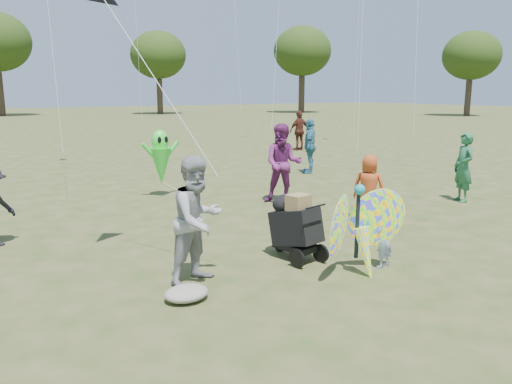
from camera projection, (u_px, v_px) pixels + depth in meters
ground at (324, 283)px, 7.19m from camera, size 160.00×160.00×0.00m
child_girl at (384, 238)px, 7.74m from camera, size 0.38×0.29×0.93m
adult_man at (198, 220)px, 7.06m from camera, size 1.06×0.93×1.84m
grey_bag at (186, 293)px, 6.57m from camera, size 0.60×0.49×0.19m
crowd_a at (369, 188)px, 10.52m from camera, size 0.75×0.82×1.40m
crowd_c at (310, 146)px, 16.55m from camera, size 1.06×1.06×1.80m
crowd_e at (283, 164)px, 12.17m from camera, size 1.19×1.16×1.93m
crowd_f at (463, 167)px, 12.27m from camera, size 0.63×0.74×1.72m
crowd_h at (299, 131)px, 22.83m from camera, size 1.07×0.46×1.81m
jogging_stroller at (294, 222)px, 8.11m from camera, size 0.60×1.10×1.09m
butterfly_kite at (361, 232)px, 7.37m from camera, size 1.74×0.75×1.58m
alien_kite at (161, 160)px, 12.80m from camera, size 1.12×0.69×1.74m
tree_line at (29, 43)px, 44.75m from camera, size 91.78×33.60×10.79m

